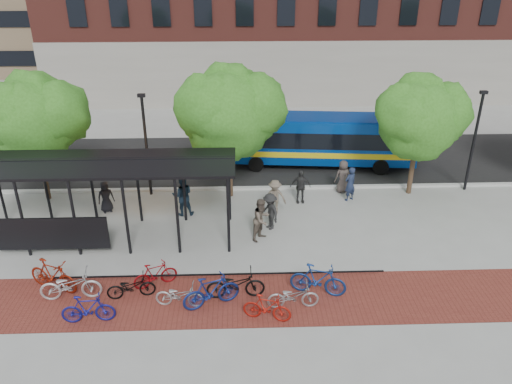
{
  "coord_description": "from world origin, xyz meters",
  "views": [
    {
      "loc": [
        -2.51,
        -19.12,
        11.02
      ],
      "look_at": [
        -1.83,
        0.35,
        1.6
      ],
      "focal_mm": 35.0,
      "sensor_mm": 36.0,
      "label": 1
    }
  ],
  "objects_px": {
    "bike_10": "(293,296)",
    "bus_shelter": "(101,172)",
    "tree_b": "(231,109)",
    "bike_8": "(236,284)",
    "bike_6": "(180,295)",
    "bike_9": "(267,308)",
    "pedestrian_6": "(343,176)",
    "bus": "(318,138)",
    "pedestrian_2": "(183,195)",
    "pedestrian_4": "(300,186)",
    "pedestrian_0": "(106,197)",
    "bike_3": "(88,309)",
    "pedestrian_8": "(262,219)",
    "pedestrian_3": "(275,197)",
    "pedestrian_9": "(270,211)",
    "lamp_post_right": "(474,139)",
    "bike_1": "(53,275)",
    "bike_5": "(155,274)",
    "bike_7": "(211,291)",
    "bike_2": "(70,285)",
    "tree_c": "(421,115)",
    "bike_11": "(318,280)",
    "bike_4": "(131,287)",
    "pedestrian_7": "(350,184)",
    "lamp_post_left": "(146,143)",
    "tree_a": "(35,115)"
  },
  "relations": [
    {
      "from": "bike_5",
      "to": "bike_7",
      "type": "distance_m",
      "value": 2.42
    },
    {
      "from": "lamp_post_left",
      "to": "bike_3",
      "type": "relative_size",
      "value": 2.93
    },
    {
      "from": "bike_9",
      "to": "bike_4",
      "type": "bearing_deg",
      "value": 88.89
    },
    {
      "from": "pedestrian_6",
      "to": "pedestrian_0",
      "type": "bearing_deg",
      "value": -5.57
    },
    {
      "from": "bike_4",
      "to": "lamp_post_left",
      "type": "bearing_deg",
      "value": -5.44
    },
    {
      "from": "bike_9",
      "to": "pedestrian_6",
      "type": "relative_size",
      "value": 0.97
    },
    {
      "from": "pedestrian_0",
      "to": "pedestrian_3",
      "type": "bearing_deg",
      "value": -28.16
    },
    {
      "from": "bus_shelter",
      "to": "pedestrian_9",
      "type": "bearing_deg",
      "value": 3.6
    },
    {
      "from": "bus",
      "to": "bike_2",
      "type": "distance_m",
      "value": 15.76
    },
    {
      "from": "pedestrian_7",
      "to": "bike_3",
      "type": "bearing_deg",
      "value": 8.15
    },
    {
      "from": "bus_shelter",
      "to": "bike_9",
      "type": "xyz_separation_m",
      "value": [
        6.44,
        -5.6,
        -2.51
      ]
    },
    {
      "from": "lamp_post_right",
      "to": "bike_8",
      "type": "bearing_deg",
      "value": -144.26
    },
    {
      "from": "bike_8",
      "to": "pedestrian_4",
      "type": "bearing_deg",
      "value": -25.85
    },
    {
      "from": "pedestrian_2",
      "to": "bike_5",
      "type": "bearing_deg",
      "value": 77.12
    },
    {
      "from": "bike_6",
      "to": "bike_11",
      "type": "xyz_separation_m",
      "value": [
        4.82,
        0.5,
        0.16
      ]
    },
    {
      "from": "bike_1",
      "to": "tree_a",
      "type": "bearing_deg",
      "value": 43.53
    },
    {
      "from": "bike_2",
      "to": "bike_7",
      "type": "height_order",
      "value": "bike_7"
    },
    {
      "from": "bike_9",
      "to": "pedestrian_2",
      "type": "relative_size",
      "value": 0.83
    },
    {
      "from": "bike_4",
      "to": "bike_5",
      "type": "relative_size",
      "value": 1.04
    },
    {
      "from": "pedestrian_7",
      "to": "bus",
      "type": "bearing_deg",
      "value": -109.82
    },
    {
      "from": "bike_10",
      "to": "pedestrian_6",
      "type": "relative_size",
      "value": 1.05
    },
    {
      "from": "bike_10",
      "to": "pedestrian_0",
      "type": "height_order",
      "value": "pedestrian_0"
    },
    {
      "from": "bus",
      "to": "pedestrian_3",
      "type": "bearing_deg",
      "value": -110.71
    },
    {
      "from": "bus_shelter",
      "to": "bike_6",
      "type": "bearing_deg",
      "value": -53.88
    },
    {
      "from": "tree_c",
      "to": "pedestrian_0",
      "type": "height_order",
      "value": "tree_c"
    },
    {
      "from": "bike_5",
      "to": "bike_6",
      "type": "height_order",
      "value": "bike_5"
    },
    {
      "from": "bike_10",
      "to": "bike_8",
      "type": "bearing_deg",
      "value": 70.05
    },
    {
      "from": "bike_10",
      "to": "bus_shelter",
      "type": "bearing_deg",
      "value": 53.82
    },
    {
      "from": "bus_shelter",
      "to": "pedestrian_2",
      "type": "distance_m",
      "value": 4.06
    },
    {
      "from": "bike_6",
      "to": "lamp_post_right",
      "type": "bearing_deg",
      "value": -50.33
    },
    {
      "from": "tree_b",
      "to": "bike_6",
      "type": "distance_m",
      "value": 9.66
    },
    {
      "from": "pedestrian_2",
      "to": "pedestrian_6",
      "type": "bearing_deg",
      "value": -172.41
    },
    {
      "from": "bus_shelter",
      "to": "bike_9",
      "type": "relative_size",
      "value": 6.5
    },
    {
      "from": "lamp_post_left",
      "to": "pedestrian_7",
      "type": "distance_m",
      "value": 10.04
    },
    {
      "from": "bike_8",
      "to": "bike_2",
      "type": "bearing_deg",
      "value": 85.93
    },
    {
      "from": "bike_1",
      "to": "bike_7",
      "type": "distance_m",
      "value": 5.81
    },
    {
      "from": "pedestrian_2",
      "to": "pedestrian_7",
      "type": "bearing_deg",
      "value": -179.29
    },
    {
      "from": "bike_9",
      "to": "pedestrian_6",
      "type": "bearing_deg",
      "value": -9.21
    },
    {
      "from": "lamp_post_right",
      "to": "pedestrian_8",
      "type": "relative_size",
      "value": 2.76
    },
    {
      "from": "tree_b",
      "to": "bike_6",
      "type": "relative_size",
      "value": 3.82
    },
    {
      "from": "bus",
      "to": "pedestrian_2",
      "type": "relative_size",
      "value": 5.49
    },
    {
      "from": "lamp_post_left",
      "to": "pedestrian_7",
      "type": "xyz_separation_m",
      "value": [
        9.81,
        -1.0,
        -1.88
      ]
    },
    {
      "from": "bike_7",
      "to": "pedestrian_2",
      "type": "height_order",
      "value": "pedestrian_2"
    },
    {
      "from": "bus_shelter",
      "to": "bike_1",
      "type": "distance_m",
      "value": 4.54
    },
    {
      "from": "bike_3",
      "to": "bike_7",
      "type": "xyz_separation_m",
      "value": [
        3.98,
        0.69,
        0.08
      ]
    },
    {
      "from": "tree_b",
      "to": "bike_8",
      "type": "height_order",
      "value": "tree_b"
    },
    {
      "from": "bus",
      "to": "bike_3",
      "type": "xyz_separation_m",
      "value": [
        -9.41,
        -13.11,
        -1.12
      ]
    },
    {
      "from": "bike_3",
      "to": "pedestrian_9",
      "type": "height_order",
      "value": "pedestrian_9"
    },
    {
      "from": "pedestrian_6",
      "to": "pedestrian_8",
      "type": "xyz_separation_m",
      "value": [
        -4.28,
        -4.46,
        0.09
      ]
    },
    {
      "from": "bike_9",
      "to": "pedestrian_3",
      "type": "xyz_separation_m",
      "value": [
        0.77,
        7.49,
        0.34
      ]
    }
  ]
}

